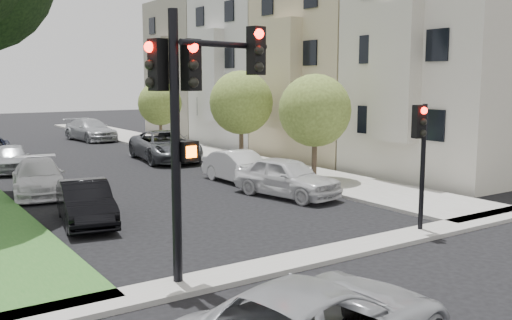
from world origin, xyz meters
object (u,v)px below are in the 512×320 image
traffic_signal_secondary (421,144)px  car_parked_7 (11,158)px  car_parked_1 (240,167)px  car_parked_5 (86,203)px  small_tree_b (241,103)px  traffic_signal_main (194,98)px  car_parked_4 (90,130)px  car_parked_6 (39,177)px  small_tree_a (315,111)px  car_parked_2 (165,146)px  small_tree_c (160,104)px  car_parked_0 (286,177)px

traffic_signal_secondary → car_parked_7: bearing=112.1°
car_parked_1 → car_parked_5: 8.08m
small_tree_b → traffic_signal_main: size_ratio=0.84×
small_tree_b → car_parked_7: size_ratio=1.24×
car_parked_4 → car_parked_6: bearing=-120.3°
car_parked_5 → car_parked_7: 11.43m
car_parked_6 → car_parked_5: bearing=-78.6°
small_tree_a → traffic_signal_secondary: bearing=-109.3°
car_parked_2 → car_parked_4: bearing=97.1°
car_parked_2 → small_tree_c: bearing=74.6°
car_parked_1 → small_tree_a: bearing=-34.4°
car_parked_1 → car_parked_2: (0.17, 7.63, 0.14)m
small_tree_c → car_parked_6: size_ratio=0.93×
traffic_signal_secondary → car_parked_5: bearing=139.7°
car_parked_6 → traffic_signal_main: bearing=-77.1°
small_tree_a → car_parked_2: small_tree_a is taller
small_tree_c → car_parked_6: small_tree_c is taller
traffic_signal_secondary → car_parked_6: (-7.35, 11.46, -1.85)m
small_tree_b → traffic_signal_main: bearing=-125.6°
small_tree_b → car_parked_2: small_tree_b is taller
traffic_signal_secondary → car_parked_7: size_ratio=0.94×
car_parked_0 → car_parked_7: size_ratio=1.12×
car_parked_5 → car_parked_0: bearing=8.8°
small_tree_b → car_parked_1: (-2.58, -3.97, -2.46)m
small_tree_c → traffic_signal_secondary: size_ratio=1.16×
small_tree_a → small_tree_c: small_tree_a is taller
car_parked_1 → car_parked_6: bearing=163.0°
car_parked_6 → car_parked_7: (0.22, 6.13, 0.00)m
car_parked_5 → car_parked_4: bearing=81.7°
small_tree_a → small_tree_b: 5.63m
car_parked_2 → car_parked_6: (-7.66, -5.58, -0.15)m
car_parked_7 → traffic_signal_main: bearing=-79.7°
small_tree_a → small_tree_c: bearing=90.0°
small_tree_b → car_parked_2: bearing=123.4°
car_parked_1 → small_tree_c: bearing=77.5°
traffic_signal_secondary → car_parked_7: (-7.13, 17.59, -1.85)m
small_tree_c → traffic_signal_main: size_ratio=0.74×
small_tree_a → small_tree_b: size_ratio=0.95×
car_parked_0 → car_parked_2: 11.00m
car_parked_6 → traffic_signal_secondary: bearing=-47.0°
traffic_signal_secondary → car_parked_2: 17.13m
small_tree_c → car_parked_7: size_ratio=1.09×
small_tree_b → traffic_signal_main: traffic_signal_main is taller
small_tree_b → car_parked_4: (-2.46, 15.87, -2.35)m
car_parked_0 → car_parked_4: car_parked_4 is taller
car_parked_4 → car_parked_5: size_ratio=1.35×
traffic_signal_main → car_parked_5: 6.92m
traffic_signal_secondary → car_parked_2: traffic_signal_secondary is taller
small_tree_a → car_parked_0: small_tree_a is taller
small_tree_b → car_parked_6: bearing=-169.2°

